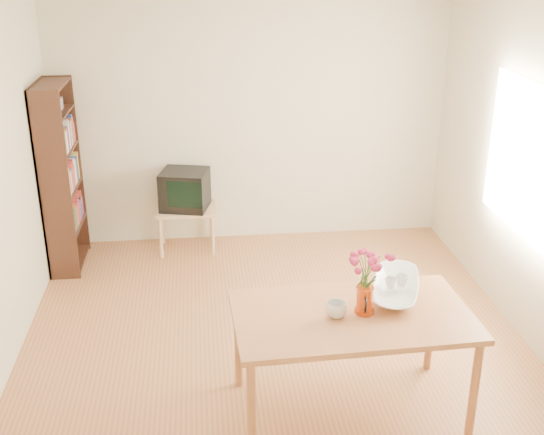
{
  "coord_description": "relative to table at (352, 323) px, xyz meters",
  "views": [
    {
      "loc": [
        -0.53,
        -4.53,
        2.99
      ],
      "look_at": [
        0.0,
        0.3,
        1.0
      ],
      "focal_mm": 45.0,
      "sensor_mm": 36.0,
      "label": 1
    }
  ],
  "objects": [
    {
      "name": "room",
      "position": [
        -0.38,
        0.78,
        0.62
      ],
      "size": [
        4.5,
        4.5,
        4.5
      ],
      "color": "#995F36",
      "rests_on": "ground"
    },
    {
      "name": "bowl",
      "position": [
        0.36,
        0.25,
        0.29
      ],
      "size": [
        0.58,
        0.58,
        0.43
      ],
      "primitive_type": "imported",
      "rotation": [
        0.0,
        0.0,
        -0.33
      ],
      "color": "white",
      "rests_on": "table"
    },
    {
      "name": "mug",
      "position": [
        -0.11,
        -0.03,
        0.13
      ],
      "size": [
        0.15,
        0.15,
        0.1
      ],
      "primitive_type": "imported",
      "rotation": [
        0.0,
        0.0,
        3.23
      ],
      "color": "white",
      "rests_on": "table"
    },
    {
      "name": "flowers",
      "position": [
        0.08,
        0.0,
        0.4
      ],
      "size": [
        0.21,
        0.21,
        0.3
      ],
      "primitive_type": null,
      "color": "#DA3369",
      "rests_on": "pitcher"
    },
    {
      "name": "television",
      "position": [
        -1.11,
        2.76,
        -0.02
      ],
      "size": [
        0.53,
        0.51,
        0.39
      ],
      "rotation": [
        0.0,
        0.0,
        -0.23
      ],
      "color": "black",
      "rests_on": "tv_stand"
    },
    {
      "name": "pitcher",
      "position": [
        0.08,
        0.0,
        0.16
      ],
      "size": [
        0.13,
        0.2,
        0.19
      ],
      "rotation": [
        0.0,
        0.0,
        -0.17
      ],
      "color": "#C13C0B",
      "rests_on": "table"
    },
    {
      "name": "teacup_a",
      "position": [
        0.32,
        0.25,
        0.25
      ],
      "size": [
        0.1,
        0.1,
        0.06
      ],
      "primitive_type": "imported",
      "rotation": [
        0.0,
        0.0,
        0.77
      ],
      "color": "white",
      "rests_on": "bowl"
    },
    {
      "name": "bookshelf",
      "position": [
        -2.25,
        2.52,
        0.16
      ],
      "size": [
        0.28,
        0.7,
        1.8
      ],
      "color": "black",
      "rests_on": "ground"
    },
    {
      "name": "teacup_b",
      "position": [
        0.4,
        0.27,
        0.25
      ],
      "size": [
        0.08,
        0.08,
        0.07
      ],
      "primitive_type": "imported",
      "rotation": [
        0.0,
        0.0,
        1.62
      ],
      "color": "white",
      "rests_on": "bowl"
    },
    {
      "name": "tv_stand",
      "position": [
        -1.11,
        2.74,
        -0.29
      ],
      "size": [
        0.6,
        0.45,
        0.46
      ],
      "color": "tan",
      "rests_on": "ground"
    },
    {
      "name": "table",
      "position": [
        0.0,
        0.0,
        0.0
      ],
      "size": [
        1.57,
        0.94,
        0.75
      ],
      "rotation": [
        0.0,
        0.0,
        0.04
      ],
      "color": "#AD673B",
      "rests_on": "ground"
    }
  ]
}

